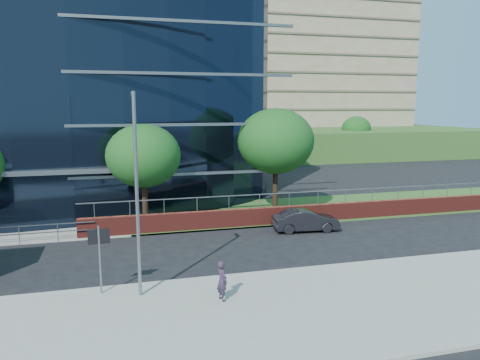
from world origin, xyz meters
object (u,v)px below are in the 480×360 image
object	(u,v)px
tree_dist_f	(356,129)
streetlight_east	(137,189)
street_sign	(99,245)
tree_far_d	(276,141)
parked_car	(306,220)
tree_dist_e	(257,129)
tree_far_c	(144,156)
pedestrian	(222,281)

from	to	relation	value
tree_dist_f	streetlight_east	size ratio (longest dim) A/B	0.76
street_sign	tree_far_d	world-z (taller)	tree_far_d
tree_dist_f	parked_car	xyz separation A→B (m)	(-23.62, -36.52, -3.55)
tree_dist_e	parked_car	distance (m)	35.56
tree_dist_e	streetlight_east	bearing A→B (deg)	-113.11
tree_dist_e	tree_dist_f	distance (m)	16.13
street_sign	tree_dist_f	distance (m)	56.25
streetlight_east	parked_car	bearing A→B (deg)	36.42
tree_dist_e	tree_far_d	bearing A→B (deg)	-104.93
street_sign	streetlight_east	distance (m)	2.80
street_sign	tree_far_d	distance (m)	16.61
street_sign	parked_car	xyz separation A→B (m)	(11.88, 7.07, -1.48)
street_sign	streetlight_east	bearing A→B (deg)	-21.36
tree_dist_f	parked_car	world-z (taller)	tree_dist_f
tree_far_d	tree_dist_e	world-z (taller)	tree_far_d
tree_far_d	parked_car	size ratio (longest dim) A/B	1.85
tree_far_c	streetlight_east	xyz separation A→B (m)	(-1.00, -11.17, -0.10)
parked_car	tree_dist_e	bearing A→B (deg)	-6.76
street_sign	pedestrian	xyz separation A→B (m)	(4.53, -1.93, -1.21)
tree_far_c	tree_dist_f	size ratio (longest dim) A/B	1.08
streetlight_east	parked_car	xyz separation A→B (m)	(10.38, 7.66, -3.78)
tree_far_c	parked_car	bearing A→B (deg)	-20.54
tree_dist_f	parked_car	bearing A→B (deg)	-122.90
tree_far_d	pedestrian	world-z (taller)	tree_far_d
tree_dist_f	pedestrian	distance (m)	55.15
parked_car	streetlight_east	bearing A→B (deg)	132.10
tree_far_d	pedestrian	distance (m)	15.79
street_sign	tree_dist_e	xyz separation A→B (m)	(19.50, 41.59, 2.39)
tree_dist_e	streetlight_east	world-z (taller)	streetlight_east
street_sign	streetlight_east	size ratio (longest dim) A/B	0.35
tree_dist_f	pedestrian	bearing A→B (deg)	-124.23
tree_far_d	parked_car	world-z (taller)	tree_far_d
tree_dist_f	parked_car	distance (m)	43.63
streetlight_east	pedestrian	size ratio (longest dim) A/B	5.06
tree_dist_e	parked_car	size ratio (longest dim) A/B	1.61
tree_far_c	streetlight_east	world-z (taller)	streetlight_east
streetlight_east	tree_far_c	bearing A→B (deg)	84.89
street_sign	tree_far_c	distance (m)	11.14
tree_dist_f	parked_car	size ratio (longest dim) A/B	1.50
parked_car	pedestrian	bearing A→B (deg)	146.46
tree_dist_f	streetlight_east	world-z (taller)	streetlight_east
street_sign	tree_far_c	world-z (taller)	tree_far_c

